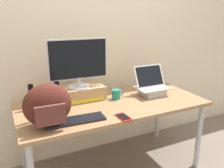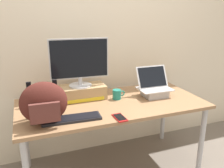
# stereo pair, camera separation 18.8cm
# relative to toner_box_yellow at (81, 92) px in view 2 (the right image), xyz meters

# --- Properties ---
(ground_plane) EXTENTS (20.00, 20.00, 0.00)m
(ground_plane) POSITION_rel_toner_box_yellow_xyz_m (0.25, -0.20, -0.79)
(ground_plane) COLOR #70665B
(back_wall) EXTENTS (7.00, 0.10, 2.60)m
(back_wall) POSITION_rel_toner_box_yellow_xyz_m (0.25, 0.30, 0.51)
(back_wall) COLOR beige
(back_wall) RESTS_ON ground
(desk) EXTENTS (1.71, 0.80, 0.72)m
(desk) POSITION_rel_toner_box_yellow_xyz_m (0.25, -0.20, -0.13)
(desk) COLOR #99704C
(desk) RESTS_ON ground
(toner_box_yellow) EXTENTS (0.47, 0.23, 0.13)m
(toner_box_yellow) POSITION_rel_toner_box_yellow_xyz_m (0.00, 0.00, 0.00)
(toner_box_yellow) COLOR tan
(toner_box_yellow) RESTS_ON desk
(desktop_monitor) EXTENTS (0.55, 0.22, 0.45)m
(desktop_monitor) POSITION_rel_toner_box_yellow_xyz_m (-0.00, -0.00, 0.30)
(desktop_monitor) COLOR silver
(desktop_monitor) RESTS_ON toner_box_yellow
(open_laptop) EXTENTS (0.32, 0.24, 0.29)m
(open_laptop) POSITION_rel_toner_box_yellow_xyz_m (0.70, -0.18, -0.00)
(open_laptop) COLOR #ADADB2
(open_laptop) RESTS_ON desk
(external_keyboard) EXTENTS (0.47, 0.17, 0.02)m
(external_keyboard) POSITION_rel_toner_box_yellow_xyz_m (-0.18, -0.43, -0.05)
(external_keyboard) COLOR black
(external_keyboard) RESTS_ON desk
(messenger_backpack) EXTENTS (0.36, 0.26, 0.32)m
(messenger_backpack) POSITION_rel_toner_box_yellow_xyz_m (-0.37, -0.41, 0.10)
(messenger_backpack) COLOR #4C1E19
(messenger_backpack) RESTS_ON desk
(coffee_mug) EXTENTS (0.12, 0.08, 0.09)m
(coffee_mug) POSITION_rel_toner_box_yellow_xyz_m (0.33, -0.13, -0.02)
(coffee_mug) COLOR #1E7F70
(coffee_mug) RESTS_ON desk
(cell_phone) EXTENTS (0.08, 0.16, 0.01)m
(cell_phone) POSITION_rel_toner_box_yellow_xyz_m (0.19, -0.54, -0.06)
(cell_phone) COLOR red
(cell_phone) RESTS_ON desk
(plush_toy) EXTENTS (0.09, 0.09, 0.09)m
(plush_toy) POSITION_rel_toner_box_yellow_xyz_m (-0.40, -0.16, -0.02)
(plush_toy) COLOR #CC7099
(plush_toy) RESTS_ON desk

